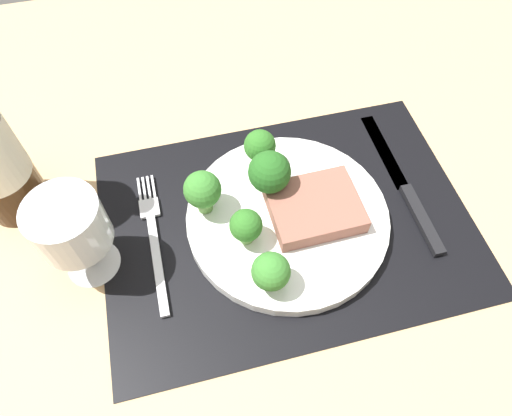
# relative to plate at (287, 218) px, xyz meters

# --- Properties ---
(ground_plane) EXTENTS (1.40, 1.10, 0.03)m
(ground_plane) POSITION_rel_plate_xyz_m (0.00, 0.00, -0.03)
(ground_plane) COLOR tan
(placemat) EXTENTS (0.45, 0.32, 0.00)m
(placemat) POSITION_rel_plate_xyz_m (0.00, 0.00, -0.01)
(placemat) COLOR black
(placemat) RESTS_ON ground_plane
(plate) EXTENTS (0.24, 0.24, 0.02)m
(plate) POSITION_rel_plate_xyz_m (0.00, 0.00, 0.00)
(plate) COLOR white
(plate) RESTS_ON placemat
(steak) EXTENTS (0.11, 0.09, 0.02)m
(steak) POSITION_rel_plate_xyz_m (0.03, -0.01, 0.02)
(steak) COLOR #8C5647
(steak) RESTS_ON plate
(broccoli_near_fork) EXTENTS (0.04, 0.04, 0.05)m
(broccoli_near_fork) POSITION_rel_plate_xyz_m (-0.06, -0.02, 0.04)
(broccoli_near_fork) COLOR #6B994C
(broccoli_near_fork) RESTS_ON plate
(broccoli_back_left) EXTENTS (0.04, 0.04, 0.05)m
(broccoli_back_left) POSITION_rel_plate_xyz_m (-0.04, -0.08, 0.04)
(broccoli_back_left) COLOR #5B8942
(broccoli_back_left) RESTS_ON plate
(broccoli_front_edge) EXTENTS (0.04, 0.04, 0.05)m
(broccoli_front_edge) POSITION_rel_plate_xyz_m (-0.01, 0.08, 0.04)
(broccoli_front_edge) COLOR #6B994C
(broccoli_front_edge) RESTS_ON plate
(broccoli_near_steak) EXTENTS (0.04, 0.04, 0.06)m
(broccoli_near_steak) POSITION_rel_plate_xyz_m (-0.09, 0.03, 0.04)
(broccoli_near_steak) COLOR #5B8942
(broccoli_near_steak) RESTS_ON plate
(broccoli_center) EXTENTS (0.05, 0.05, 0.07)m
(broccoli_center) POSITION_rel_plate_xyz_m (-0.01, 0.04, 0.05)
(broccoli_center) COLOR #6B994C
(broccoli_center) RESTS_ON plate
(fork) EXTENTS (0.02, 0.19, 0.01)m
(fork) POSITION_rel_plate_xyz_m (-0.16, 0.01, -0.01)
(fork) COLOR silver
(fork) RESTS_ON placemat
(knife) EXTENTS (0.02, 0.23, 0.01)m
(knife) POSITION_rel_plate_xyz_m (0.16, 0.01, -0.00)
(knife) COLOR black
(knife) RESTS_ON placemat
(wine_glass) EXTENTS (0.08, 0.08, 0.12)m
(wine_glass) POSITION_rel_plate_xyz_m (-0.23, 0.00, 0.07)
(wine_glass) COLOR silver
(wine_glass) RESTS_ON ground_plane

